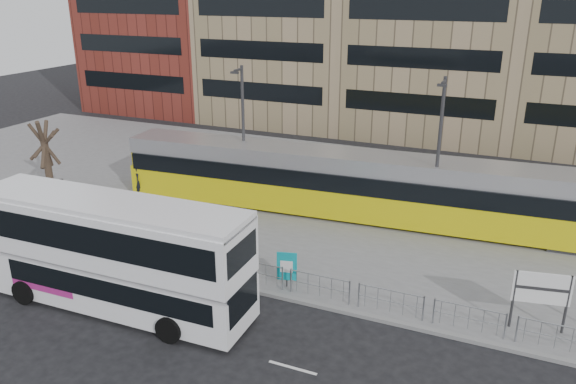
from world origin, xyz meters
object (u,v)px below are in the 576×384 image
at_px(double_decker_bus, 113,251).
at_px(pedestrian, 140,181).
at_px(tram, 386,188).
at_px(lamp_post_west, 243,129).
at_px(station_sign, 542,291).
at_px(bare_tree, 40,117).
at_px(ad_panel, 287,267).
at_px(traffic_light_west, 64,200).
at_px(lamp_post_east, 438,151).

height_order(double_decker_bus, pedestrian, double_decker_bus).
distance_m(tram, lamp_post_west, 9.08).
height_order(tram, station_sign, tram).
bearing_deg(lamp_post_west, bare_tree, -159.09).
relative_size(station_sign, ad_panel, 1.47).
relative_size(ad_panel, lamp_post_west, 0.20).
relative_size(lamp_post_west, bare_tree, 1.12).
bearing_deg(pedestrian, tram, -89.95).
relative_size(double_decker_bus, traffic_light_west, 3.78).
bearing_deg(lamp_post_west, traffic_light_west, -125.31).
bearing_deg(pedestrian, traffic_light_west, 173.31).
xyz_separation_m(double_decker_bus, tram, (7.87, 13.07, -0.53)).
height_order(double_decker_bus, lamp_post_east, lamp_post_east).
bearing_deg(bare_tree, traffic_light_west, -37.90).
xyz_separation_m(double_decker_bus, bare_tree, (-12.17, 8.51, 2.62)).
distance_m(ad_panel, pedestrian, 14.61).
bearing_deg(tram, station_sign, -49.85).
xyz_separation_m(station_sign, pedestrian, (-22.96, 5.94, -0.74)).
xyz_separation_m(lamp_post_east, bare_tree, (-22.77, -3.74, 0.50)).
bearing_deg(lamp_post_west, pedestrian, -161.40).
height_order(ad_panel, pedestrian, pedestrian).
bearing_deg(lamp_post_west, ad_panel, -52.82).
relative_size(tram, traffic_light_west, 10.06).
relative_size(pedestrian, lamp_post_east, 0.23).
height_order(tram, lamp_post_west, lamp_post_west).
bearing_deg(pedestrian, double_decker_bus, -155.42).
bearing_deg(station_sign, lamp_post_east, 114.73).
height_order(lamp_post_east, bare_tree, lamp_post_east).
height_order(double_decker_bus, ad_panel, double_decker_bus).
height_order(station_sign, lamp_post_west, lamp_post_west).
xyz_separation_m(tram, traffic_light_west, (-14.71, -8.72, 0.14)).
height_order(ad_panel, lamp_post_east, lamp_post_east).
relative_size(traffic_light_west, lamp_post_east, 0.38).
distance_m(lamp_post_east, bare_tree, 23.08).
bearing_deg(bare_tree, station_sign, -7.54).
height_order(pedestrian, lamp_post_west, lamp_post_west).
bearing_deg(pedestrian, lamp_post_east, -93.95).
xyz_separation_m(lamp_post_west, bare_tree, (-11.34, -4.33, 0.57)).
bearing_deg(station_sign, bare_tree, 161.88).
distance_m(tram, station_sign, 11.52).
height_order(lamp_post_west, bare_tree, lamp_post_west).
bearing_deg(bare_tree, pedestrian, 23.65).
height_order(double_decker_bus, lamp_post_west, lamp_post_west).
relative_size(double_decker_bus, pedestrian, 6.29).
xyz_separation_m(pedestrian, lamp_post_east, (17.68, 1.51, 3.56)).
distance_m(tram, bare_tree, 20.79).
bearing_deg(bare_tree, lamp_post_east, 9.33).
bearing_deg(double_decker_bus, ad_panel, 32.95).
bearing_deg(tram, bare_tree, -171.05).
distance_m(tram, ad_panel, 9.34).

